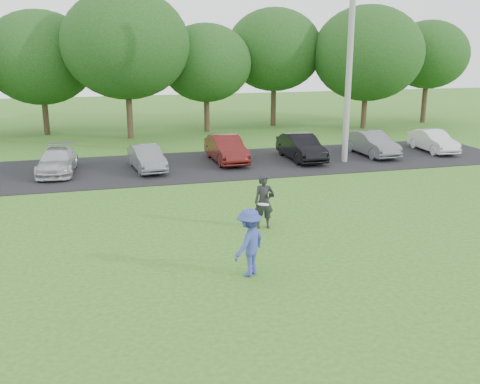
# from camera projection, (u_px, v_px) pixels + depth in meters

# --- Properties ---
(ground) EXTENTS (100.00, 100.00, 0.00)m
(ground) POSITION_uv_depth(u_px,v_px,m) (278.00, 282.00, 12.76)
(ground) COLOR #2D641C
(ground) RESTS_ON ground
(parking_lot) EXTENTS (32.00, 6.50, 0.03)m
(parking_lot) POSITION_uv_depth(u_px,v_px,m) (187.00, 166.00, 24.86)
(parking_lot) COLOR black
(parking_lot) RESTS_ON ground
(utility_pole) EXTENTS (0.28, 0.28, 10.92)m
(utility_pole) POSITION_uv_depth(u_px,v_px,m) (350.00, 45.00, 24.38)
(utility_pole) COLOR gray
(utility_pole) RESTS_ON ground
(frisbee_player) EXTENTS (1.23, 1.20, 1.90)m
(frisbee_player) POSITION_uv_depth(u_px,v_px,m) (249.00, 242.00, 12.95)
(frisbee_player) COLOR #354297
(frisbee_player) RESTS_ON ground
(camera_bystander) EXTENTS (0.66, 0.48, 1.67)m
(camera_bystander) POSITION_uv_depth(u_px,v_px,m) (264.00, 202.00, 16.33)
(camera_bystander) COLOR black
(camera_bystander) RESTS_ON ground
(parked_cars) EXTENTS (27.83, 4.57, 1.25)m
(parked_cars) POSITION_uv_depth(u_px,v_px,m) (180.00, 154.00, 24.57)
(parked_cars) COLOR white
(parked_cars) RESTS_ON parking_lot
(tree_row) EXTENTS (42.39, 9.85, 8.64)m
(tree_row) POSITION_uv_depth(u_px,v_px,m) (183.00, 54.00, 33.02)
(tree_row) COLOR #38281C
(tree_row) RESTS_ON ground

